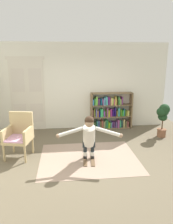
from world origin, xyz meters
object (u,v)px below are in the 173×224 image
Objects in this scene: bookshelf at (110,112)px; potted_plant at (163,116)px; skis_pair at (89,157)px; person_skier at (89,135)px; wicker_chair at (19,134)px.

bookshelf is 1.75m from potted_plant.
person_skier reaches higher than skis_pair.
bookshelf reaches higher than skis_pair.
wicker_chair is 1.06× the size of potted_plant.
bookshelf reaches higher than potted_plant.
person_skier reaches higher than wicker_chair.
skis_pair is at bearing -114.57° from bookshelf.
person_skier is (-0.02, -0.20, 0.65)m from skis_pair.
skis_pair is at bearing -9.99° from wicker_chair.
potted_plant is 2.80m from skis_pair.
person_skier is at bearing -95.55° from skis_pair.
potted_plant is 1.15× the size of skis_pair.
wicker_chair is at bearing -145.08° from bookshelf.
potted_plant is (1.45, -0.98, 0.09)m from bookshelf.
bookshelf reaches higher than wicker_chair.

